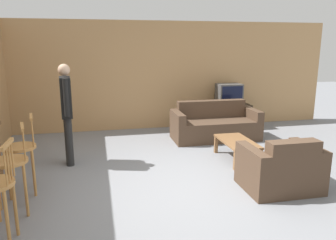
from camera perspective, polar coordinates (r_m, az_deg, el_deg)
The scene contains 10 objects.
ground_plane at distance 4.83m, azimuth 3.17°, elevation -11.96°, with size 24.00×24.00×0.00m, color gray.
wall_back at distance 8.04m, azimuth -3.76°, elevation 7.67°, with size 9.40×0.08×2.60m.
bar_chair_mid at distance 4.40m, azimuth -25.71°, elevation -7.36°, with size 0.52×0.52×1.10m.
bar_chair_far at distance 4.92m, azimuth -24.24°, elevation -5.13°, with size 0.51×0.51×1.10m.
couch_far at distance 7.30m, azimuth 8.13°, elevation -0.94°, with size 1.88×0.84×0.82m.
armchair_near at distance 4.98m, azimuth 19.08°, elevation -8.16°, with size 1.04×0.79×0.80m.
coffee_table at distance 6.02m, azimuth 11.93°, elevation -4.01°, with size 0.52×1.00×0.36m.
tv_unit at distance 8.35m, azimuth 10.41°, elevation 0.68°, with size 1.07×0.51×0.58m.
tv at distance 8.25m, azimuth 10.57°, elevation 4.42°, with size 0.59×0.43×0.52m.
person_by_window at distance 5.78m, azimuth -17.25°, elevation 1.89°, with size 0.22×0.56×1.73m.
Camera 1 is at (-1.18, -4.22, 2.03)m, focal length 35.00 mm.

